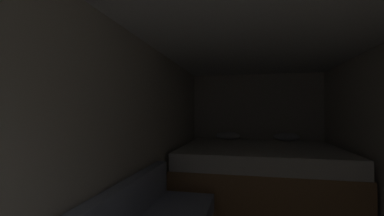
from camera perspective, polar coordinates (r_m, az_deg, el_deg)
The scene contains 4 objects.
wall_back at distance 5.40m, azimuth 14.36°, elevation -3.75°, with size 2.72×0.05×2.12m, color beige.
wall_left at distance 2.84m, azimuth -11.41°, elevation -6.50°, with size 0.05×5.56×2.12m, color beige.
ceiling_slab at distance 2.71m, azimuth 16.66°, elevation 16.40°, with size 2.72×5.56×0.05m, color white.
bed at distance 4.39m, azimuth 14.96°, elevation -13.30°, with size 2.50×2.10×0.93m.
Camera 1 is at (-0.21, -0.32, 1.34)m, focal length 23.41 mm.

